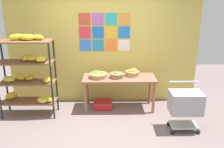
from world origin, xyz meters
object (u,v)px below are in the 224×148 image
at_px(display_table, 119,81).
at_px(fruit_basket_back_left, 132,72).
at_px(fruit_basket_back_right, 117,75).
at_px(banana_shelf_unit, 28,71).
at_px(produce_crate_under_table, 103,105).
at_px(shopping_cart, 185,104).
at_px(fruit_basket_left, 98,75).

relative_size(display_table, fruit_basket_back_left, 5.04).
bearing_deg(fruit_basket_back_right, fruit_basket_back_left, 21.59).
distance_m(banana_shelf_unit, produce_crate_under_table, 1.72).
bearing_deg(display_table, shopping_cart, -38.44).
bearing_deg(shopping_cart, produce_crate_under_table, 137.89).
xyz_separation_m(fruit_basket_left, produce_crate_under_table, (0.09, 0.01, -0.70)).
distance_m(display_table, fruit_basket_back_left, 0.35).
height_order(banana_shelf_unit, fruit_basket_back_right, banana_shelf_unit).
relative_size(fruit_basket_back_right, produce_crate_under_table, 0.76).
bearing_deg(fruit_basket_back_right, banana_shelf_unit, -172.37).
height_order(banana_shelf_unit, fruit_basket_back_left, banana_shelf_unit).
xyz_separation_m(produce_crate_under_table, shopping_cart, (1.51, -0.91, 0.44)).
relative_size(fruit_basket_back_right, fruit_basket_back_left, 0.97).
relative_size(banana_shelf_unit, fruit_basket_left, 4.44).
height_order(banana_shelf_unit, shopping_cart, banana_shelf_unit).
xyz_separation_m(fruit_basket_back_right, fruit_basket_back_left, (0.34, 0.14, 0.02)).
relative_size(display_table, fruit_basket_left, 4.06).
bearing_deg(shopping_cart, fruit_basket_back_left, 119.10).
bearing_deg(produce_crate_under_table, banana_shelf_unit, -170.11).
height_order(banana_shelf_unit, display_table, banana_shelf_unit).
bearing_deg(fruit_basket_left, fruit_basket_back_left, 9.73).
xyz_separation_m(fruit_basket_back_left, produce_crate_under_table, (-0.65, -0.12, -0.72)).
bearing_deg(shopping_cart, display_table, 130.43).
bearing_deg(display_table, banana_shelf_unit, -171.71).
bearing_deg(display_table, fruit_basket_back_right, -151.54).
bearing_deg(shopping_cart, fruit_basket_left, 139.59).
relative_size(fruit_basket_back_left, produce_crate_under_table, 0.78).
bearing_deg(fruit_basket_left, produce_crate_under_table, 5.99).
xyz_separation_m(banana_shelf_unit, fruit_basket_left, (1.38, 0.25, -0.17)).
bearing_deg(produce_crate_under_table, shopping_cart, -30.98).
distance_m(display_table, fruit_basket_back_right, 0.16).
bearing_deg(fruit_basket_left, fruit_basket_back_right, -1.33).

